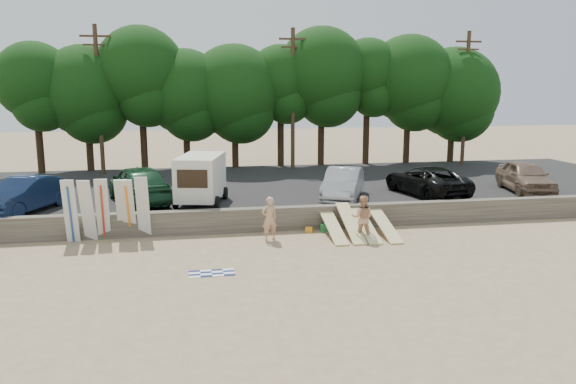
% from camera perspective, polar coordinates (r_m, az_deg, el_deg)
% --- Properties ---
extents(ground, '(120.00, 120.00, 0.00)m').
position_cam_1_polar(ground, '(21.46, 3.13, -5.73)').
color(ground, tan).
rests_on(ground, ground).
extents(seawall, '(44.00, 0.50, 1.00)m').
position_cam_1_polar(seawall, '(24.16, 1.51, -2.62)').
color(seawall, '#6B6356').
rests_on(seawall, ground).
extents(parking_lot, '(44.00, 14.50, 0.70)m').
position_cam_1_polar(parking_lot, '(31.42, -1.25, 0.22)').
color(parking_lot, '#282828').
rests_on(parking_lot, ground).
extents(treeline, '(33.36, 6.32, 9.33)m').
position_cam_1_polar(treeline, '(37.98, -1.76, 10.99)').
color(treeline, '#382616').
rests_on(treeline, parking_lot).
extents(utility_poles, '(25.80, 0.26, 9.00)m').
position_cam_1_polar(utility_poles, '(36.66, 0.50, 9.71)').
color(utility_poles, '#473321').
rests_on(utility_poles, parking_lot).
extents(box_trailer, '(2.63, 3.83, 2.25)m').
position_cam_1_polar(box_trailer, '(26.14, -8.85, 1.54)').
color(box_trailer, silver).
rests_on(box_trailer, parking_lot).
extents(car_0, '(3.30, 4.85, 1.51)m').
position_cam_1_polar(car_0, '(26.78, -25.21, -0.24)').
color(car_0, '#122040').
rests_on(car_0, parking_lot).
extents(car_1, '(3.54, 5.66, 1.80)m').
position_cam_1_polar(car_1, '(26.98, -14.91, 0.81)').
color(car_1, '#173F24').
rests_on(car_1, parking_lot).
extents(car_2, '(3.24, 4.80, 1.50)m').
position_cam_1_polar(car_2, '(27.06, 5.61, 0.83)').
color(car_2, '#98999D').
rests_on(car_2, parking_lot).
extents(car_3, '(3.27, 5.48, 1.43)m').
position_cam_1_polar(car_3, '(28.99, 13.85, 1.16)').
color(car_3, black).
rests_on(car_3, parking_lot).
extents(car_4, '(2.80, 4.93, 1.58)m').
position_cam_1_polar(car_4, '(31.35, 22.97, 1.46)').
color(car_4, '#7E6450').
rests_on(car_4, parking_lot).
extents(surfboard_upright_0, '(0.51, 0.56, 2.56)m').
position_cam_1_polar(surfboard_upright_0, '(23.37, -21.23, -1.85)').
color(surfboard_upright_0, silver).
rests_on(surfboard_upright_0, ground).
extents(surfboard_upright_1, '(0.59, 0.77, 2.53)m').
position_cam_1_polar(surfboard_upright_1, '(23.34, -19.71, -1.80)').
color(surfboard_upright_1, silver).
rests_on(surfboard_upright_1, ground).
extents(surfboard_upright_2, '(0.55, 0.69, 2.55)m').
position_cam_1_polar(surfboard_upright_2, '(23.32, -18.32, -1.71)').
color(surfboard_upright_2, silver).
rests_on(surfboard_upright_2, ground).
extents(surfboard_upright_3, '(0.51, 0.82, 2.50)m').
position_cam_1_polar(surfboard_upright_3, '(23.31, -16.43, -1.66)').
color(surfboard_upright_3, silver).
rests_on(surfboard_upright_3, ground).
extents(surfboard_upright_4, '(0.55, 0.87, 2.50)m').
position_cam_1_polar(surfboard_upright_4, '(23.25, -15.92, -1.67)').
color(surfboard_upright_4, silver).
rests_on(surfboard_upright_4, ground).
extents(surfboard_upright_5, '(0.55, 0.58, 2.57)m').
position_cam_1_polar(surfboard_upright_5, '(23.18, -14.51, -1.55)').
color(surfboard_upright_5, silver).
rests_on(surfboard_upright_5, ground).
extents(surfboard_low_0, '(0.56, 2.92, 0.85)m').
position_cam_1_polar(surfboard_low_0, '(23.02, 4.62, -3.52)').
color(surfboard_low_0, beige).
rests_on(surfboard_low_0, ground).
extents(surfboard_low_1, '(0.56, 2.83, 1.13)m').
position_cam_1_polar(surfboard_low_1, '(23.11, 6.37, -3.14)').
color(surfboard_low_1, beige).
rests_on(surfboard_low_1, ground).
extents(surfboard_low_2, '(0.56, 2.89, 0.94)m').
position_cam_1_polar(surfboard_low_2, '(23.28, 7.84, -3.31)').
color(surfboard_low_2, beige).
rests_on(surfboard_low_2, ground).
extents(surfboard_low_3, '(0.56, 2.92, 0.84)m').
position_cam_1_polar(surfboard_low_3, '(23.52, 9.82, -3.34)').
color(surfboard_low_3, beige).
rests_on(surfboard_low_3, ground).
extents(beachgoer_a, '(0.73, 0.57, 1.78)m').
position_cam_1_polar(beachgoer_a, '(22.31, -1.90, -2.72)').
color(beachgoer_a, tan).
rests_on(beachgoer_a, ground).
extents(beachgoer_b, '(1.06, 0.95, 1.80)m').
position_cam_1_polar(beachgoer_b, '(22.60, 7.56, -2.61)').
color(beachgoer_b, tan).
rests_on(beachgoer_b, ground).
extents(cooler, '(0.40, 0.33, 0.32)m').
position_cam_1_polar(cooler, '(23.86, 3.79, -3.65)').
color(cooler, '#258A48').
rests_on(cooler, ground).
extents(gear_bag, '(0.36, 0.32, 0.22)m').
position_cam_1_polar(gear_bag, '(23.72, 2.14, -3.85)').
color(gear_bag, orange).
rests_on(gear_bag, ground).
extents(beach_towel, '(1.51, 1.51, 0.00)m').
position_cam_1_polar(beach_towel, '(18.84, -7.75, -8.16)').
color(beach_towel, white).
rests_on(beach_towel, ground).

